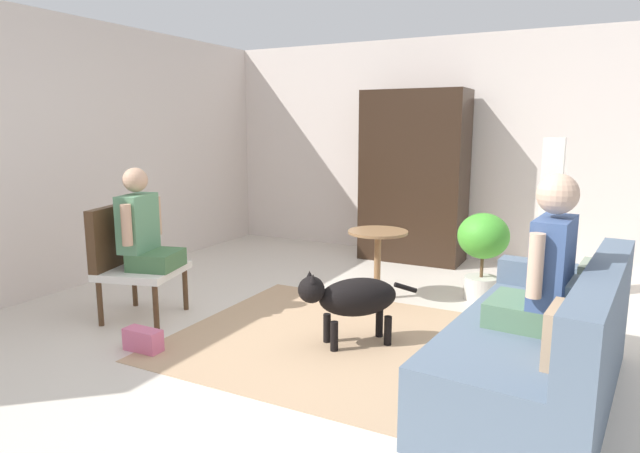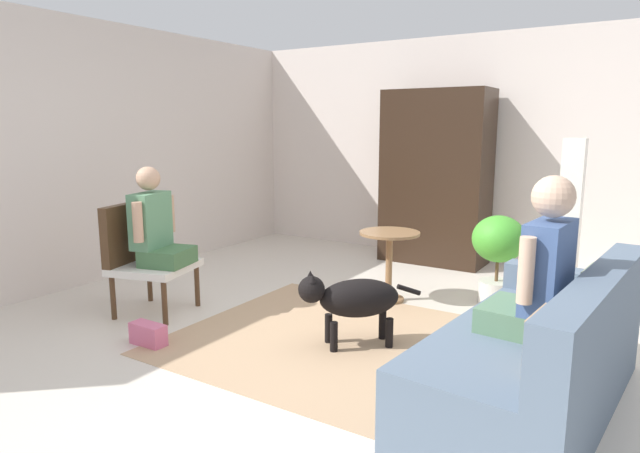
% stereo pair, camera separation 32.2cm
% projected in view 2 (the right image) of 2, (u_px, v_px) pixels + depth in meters
% --- Properties ---
extents(ground_plane, '(7.50, 7.50, 0.00)m').
position_uv_depth(ground_plane, '(328.00, 343.00, 4.04)').
color(ground_plane, beige).
extents(back_wall, '(6.30, 0.12, 2.60)m').
position_uv_depth(back_wall, '(470.00, 149.00, 6.45)').
color(back_wall, silver).
rests_on(back_wall, ground).
extents(left_wall, '(0.12, 6.85, 2.60)m').
position_uv_depth(left_wall, '(100.00, 153.00, 5.59)').
color(left_wall, silver).
rests_on(left_wall, ground).
extents(area_rug, '(2.52, 2.08, 0.01)m').
position_uv_depth(area_rug, '(351.00, 343.00, 4.03)').
color(area_rug, tan).
rests_on(area_rug, ground).
extents(couch, '(1.01, 1.94, 0.82)m').
position_uv_depth(couch, '(540.00, 356.00, 3.07)').
color(couch, slate).
rests_on(couch, ground).
extents(armchair, '(0.72, 0.74, 0.93)m').
position_uv_depth(armchair, '(141.00, 251.00, 4.65)').
color(armchair, '#4C331E').
rests_on(armchair, ground).
extents(person_on_couch, '(0.45, 0.57, 0.87)m').
position_uv_depth(person_on_couch, '(539.00, 271.00, 2.97)').
color(person_on_couch, '#567C5D').
extents(person_on_armchair, '(0.50, 0.52, 0.81)m').
position_uv_depth(person_on_armchair, '(156.00, 226.00, 4.56)').
color(person_on_armchair, '#436D44').
extents(round_end_table, '(0.54, 0.54, 0.64)m').
position_uv_depth(round_end_table, '(389.00, 253.00, 4.94)').
color(round_end_table, olive).
rests_on(round_end_table, ground).
extents(dog, '(0.70, 0.66, 0.56)m').
position_uv_depth(dog, '(353.00, 298.00, 3.93)').
color(dog, black).
rests_on(dog, ground).
extents(potted_plant, '(0.46, 0.46, 0.80)m').
position_uv_depth(potted_plant, '(498.00, 249.00, 4.85)').
color(potted_plant, beige).
rests_on(potted_plant, ground).
extents(column_lamp, '(0.20, 0.20, 1.47)m').
position_uv_depth(column_lamp, '(569.00, 224.00, 4.81)').
color(column_lamp, '#4C4742').
rests_on(column_lamp, ground).
extents(armoire_cabinet, '(1.18, 0.56, 1.97)m').
position_uv_depth(armoire_cabinet, '(436.00, 178.00, 6.31)').
color(armoire_cabinet, black).
rests_on(armoire_cabinet, ground).
extents(handbag, '(0.28, 0.12, 0.16)m').
position_uv_depth(handbag, '(148.00, 334.00, 3.99)').
color(handbag, '#D8668C').
rests_on(handbag, ground).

